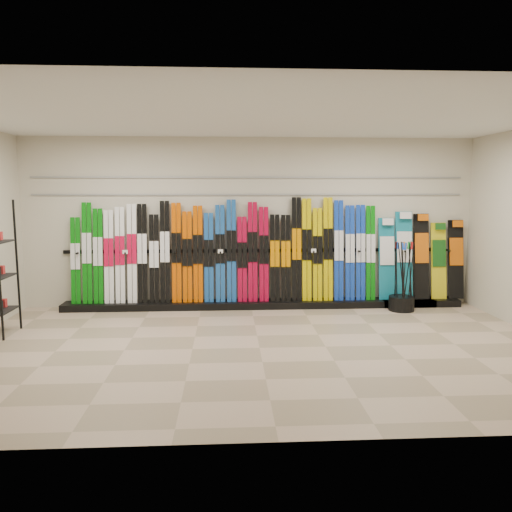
{
  "coord_description": "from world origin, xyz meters",
  "views": [
    {
      "loc": [
        -0.41,
        -6.4,
        2.1
      ],
      "look_at": [
        0.01,
        1.0,
        1.1
      ],
      "focal_mm": 35.0,
      "sensor_mm": 36.0,
      "label": 1
    }
  ],
  "objects": [
    {
      "name": "ceiling",
      "position": [
        0.0,
        0.0,
        3.0
      ],
      "size": [
        8.0,
        8.0,
        0.0
      ],
      "primitive_type": "plane",
      "rotation": [
        3.14,
        0.0,
        0.0
      ],
      "color": "silver",
      "rests_on": "back_wall"
    },
    {
      "name": "floor",
      "position": [
        0.0,
        0.0,
        0.0
      ],
      "size": [
        8.0,
        8.0,
        0.0
      ],
      "primitive_type": "plane",
      "color": "gray",
      "rests_on": "ground"
    },
    {
      "name": "ski_rack_base",
      "position": [
        0.22,
        2.28,
        0.06
      ],
      "size": [
        8.0,
        0.4,
        0.12
      ],
      "primitive_type": "cube",
      "color": "black",
      "rests_on": "floor"
    },
    {
      "name": "back_wall",
      "position": [
        0.0,
        2.5,
        1.5
      ],
      "size": [
        8.0,
        0.0,
        8.0
      ],
      "primitive_type": "plane",
      "rotation": [
        1.57,
        0.0,
        0.0
      ],
      "color": "beige",
      "rests_on": "floor"
    },
    {
      "name": "pole_bin",
      "position": [
        2.6,
        1.92,
        0.12
      ],
      "size": [
        0.44,
        0.44,
        0.25
      ],
      "primitive_type": "cylinder",
      "color": "black",
      "rests_on": "floor"
    },
    {
      "name": "skis",
      "position": [
        -0.43,
        2.32,
        0.96
      ],
      "size": [
        5.36,
        0.21,
        1.83
      ],
      "color": "#0A6D0D",
      "rests_on": "ski_rack_base"
    },
    {
      "name": "slatwall_rail_1",
      "position": [
        0.0,
        2.48,
        2.3
      ],
      "size": [
        7.6,
        0.02,
        0.03
      ],
      "primitive_type": "cube",
      "color": "gray",
      "rests_on": "back_wall"
    },
    {
      "name": "ski_poles",
      "position": [
        2.62,
        1.89,
        0.61
      ],
      "size": [
        0.34,
        0.3,
        1.18
      ],
      "color": "black",
      "rests_on": "pole_bin"
    },
    {
      "name": "slatwall_rail_0",
      "position": [
        0.0,
        2.48,
        2.0
      ],
      "size": [
        7.6,
        0.02,
        0.03
      ],
      "primitive_type": "cube",
      "color": "gray",
      "rests_on": "back_wall"
    },
    {
      "name": "snowboards",
      "position": [
        3.07,
        2.35,
        0.86
      ],
      "size": [
        1.56,
        0.24,
        1.57
      ],
      "color": "#14728C",
      "rests_on": "ski_rack_base"
    }
  ]
}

